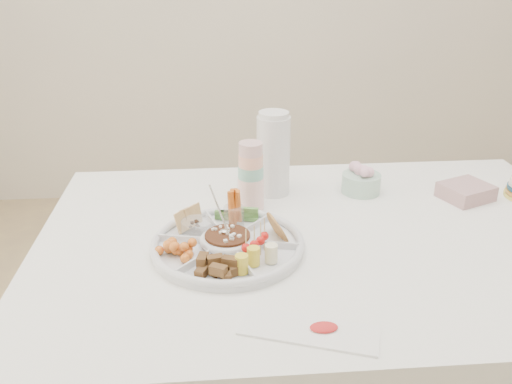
{
  "coord_description": "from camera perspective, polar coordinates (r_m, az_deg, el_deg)",
  "views": [
    {
      "loc": [
        -0.29,
        -1.25,
        1.45
      ],
      "look_at": [
        -0.18,
        0.04,
        0.87
      ],
      "focal_mm": 38.0,
      "sensor_mm": 36.0,
      "label": 1
    }
  ],
  "objects": [
    {
      "name": "cup_stack",
      "position": [
        1.55,
        -0.55,
        1.78
      ],
      "size": [
        0.1,
        0.1,
        0.21
      ],
      "primitive_type": "cylinder",
      "rotation": [
        0.0,
        0.0,
        -0.34
      ],
      "color": "#B5CCAA",
      "rests_on": "dining_table"
    },
    {
      "name": "bean_dip",
      "position": [
        1.36,
        -3.01,
        -5.05
      ],
      "size": [
        0.14,
        0.14,
        0.04
      ],
      "primitive_type": "cylinder",
      "rotation": [
        0.0,
        0.0,
        -0.21
      ],
      "color": "#422C19",
      "rests_on": "party_tray"
    },
    {
      "name": "thermos",
      "position": [
        1.65,
        1.83,
        4.15
      ],
      "size": [
        0.1,
        0.1,
        0.26
      ],
      "primitive_type": "cylinder",
      "rotation": [
        0.0,
        0.0,
        -0.0
      ],
      "color": "silver",
      "rests_on": "dining_table"
    },
    {
      "name": "cherries",
      "position": [
        1.33,
        -8.33,
        -5.82
      ],
      "size": [
        0.12,
        0.12,
        0.04
      ],
      "primitive_type": null,
      "rotation": [
        0.0,
        0.0,
        -0.21
      ],
      "color": "#F7A627",
      "rests_on": "party_tray"
    },
    {
      "name": "granola_chunks",
      "position": [
        1.25,
        -4.08,
        -7.68
      ],
      "size": [
        0.12,
        0.12,
        0.04
      ],
      "primitive_type": null,
      "rotation": [
        0.0,
        0.0,
        -0.21
      ],
      "color": "brown",
      "rests_on": "party_tray"
    },
    {
      "name": "napkin_stack",
      "position": [
        1.76,
        21.23,
        0.04
      ],
      "size": [
        0.17,
        0.16,
        0.05
      ],
      "primitive_type": "cube",
      "rotation": [
        0.0,
        0.0,
        0.39
      ],
      "color": "#B38788",
      "rests_on": "dining_table"
    },
    {
      "name": "banana_tomato",
      "position": [
        1.28,
        1.44,
        -5.64
      ],
      "size": [
        0.12,
        0.12,
        0.08
      ],
      "primitive_type": null,
      "rotation": [
        0.0,
        0.0,
        -0.21
      ],
      "color": "#F4D262",
      "rests_on": "party_tray"
    },
    {
      "name": "dining_table",
      "position": [
        1.67,
        6.54,
        -15.99
      ],
      "size": [
        1.52,
        1.02,
        0.76
      ],
      "primitive_type": "cube",
      "color": "white",
      "rests_on": "floor"
    },
    {
      "name": "flower_bowl",
      "position": [
        1.71,
        11.04,
        1.37
      ],
      "size": [
        0.15,
        0.15,
        0.09
      ],
      "primitive_type": "cylinder",
      "rotation": [
        0.0,
        0.0,
        -0.33
      ],
      "color": "#AAD7C0",
      "rests_on": "dining_table"
    },
    {
      "name": "party_tray",
      "position": [
        1.37,
        -3.01,
        -5.32
      ],
      "size": [
        0.45,
        0.45,
        0.04
      ],
      "primitive_type": "cylinder",
      "rotation": [
        0.0,
        0.0,
        -0.21
      ],
      "color": "silver",
      "rests_on": "dining_table"
    },
    {
      "name": "placemat",
      "position": [
        1.11,
        5.58,
        -14.32
      ],
      "size": [
        0.29,
        0.18,
        0.01
      ],
      "primitive_type": "cube",
      "rotation": [
        0.0,
        0.0,
        -0.34
      ],
      "color": "white",
      "rests_on": "dining_table"
    },
    {
      "name": "carrot_cucumber",
      "position": [
        1.46,
        -2.15,
        -1.42
      ],
      "size": [
        0.13,
        0.13,
        0.1
      ],
      "primitive_type": null,
      "rotation": [
        0.0,
        0.0,
        -0.21
      ],
      "color": "#D2621A",
      "rests_on": "party_tray"
    },
    {
      "name": "tortillas",
      "position": [
        1.4,
        2.0,
        -3.55
      ],
      "size": [
        0.11,
        0.11,
        0.06
      ],
      "primitive_type": null,
      "rotation": [
        0.0,
        0.0,
        -0.21
      ],
      "color": "#A37545",
      "rests_on": "party_tray"
    },
    {
      "name": "pita_raisins",
      "position": [
        1.43,
        -7.0,
        -2.99
      ],
      "size": [
        0.13,
        0.13,
        0.06
      ],
      "primitive_type": null,
      "rotation": [
        0.0,
        0.0,
        -0.21
      ],
      "color": "#EBCC76",
      "rests_on": "party_tray"
    }
  ]
}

